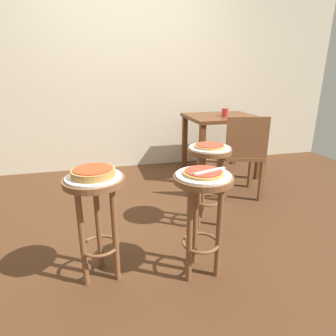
{
  "coord_description": "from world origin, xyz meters",
  "views": [
    {
      "loc": [
        -0.43,
        -2.19,
        1.23
      ],
      "look_at": [
        0.04,
        -0.37,
        0.6
      ],
      "focal_mm": 30.3,
      "sensor_mm": 36.0,
      "label": 1
    }
  ],
  "objects": [
    {
      "name": "dining_table",
      "position": [
        1.08,
        1.01,
        0.61
      ],
      "size": [
        0.83,
        0.74,
        0.74
      ],
      "color": "#5B3319",
      "rests_on": "ground_plane"
    },
    {
      "name": "stool_leftside",
      "position": [
        0.43,
        -0.17,
        0.48
      ],
      "size": [
        0.35,
        0.35,
        0.67
      ],
      "color": "brown",
      "rests_on": "ground_plane"
    },
    {
      "name": "wooden_chair",
      "position": [
        0.99,
        0.28,
        0.47
      ],
      "size": [
        0.48,
        0.48,
        0.85
      ],
      "color": "brown",
      "rests_on": "ground_plane"
    },
    {
      "name": "pizza_server_knife",
      "position": [
        0.19,
        -0.78,
        0.7
      ],
      "size": [
        0.22,
        0.09,
        0.01
      ],
      "primitive_type": "cube",
      "rotation": [
        0.0,
        0.0,
        0.3
      ],
      "color": "silver",
      "rests_on": "pizza_foreground"
    },
    {
      "name": "back_wall",
      "position": [
        0.0,
        1.65,
        1.5
      ],
      "size": [
        6.0,
        0.1,
        3.0
      ],
      "primitive_type": "cube",
      "color": "beige",
      "rests_on": "ground_plane"
    },
    {
      "name": "ground_plane",
      "position": [
        0.0,
        0.0,
        0.0
      ],
      "size": [
        6.0,
        6.0,
        0.0
      ],
      "primitive_type": "plane",
      "color": "#4C2D19"
    },
    {
      "name": "serving_plate_foreground",
      "position": [
        0.16,
        -0.76,
        0.67
      ],
      "size": [
        0.32,
        0.32,
        0.01
      ],
      "primitive_type": "cylinder",
      "color": "white",
      "rests_on": "stool_foreground"
    },
    {
      "name": "cup_near_edge",
      "position": [
        1.08,
        0.93,
        0.79
      ],
      "size": [
        0.08,
        0.08,
        0.1
      ],
      "primitive_type": "cylinder",
      "color": "red",
      "rests_on": "dining_table"
    },
    {
      "name": "serving_plate_leftside",
      "position": [
        0.43,
        -0.17,
        0.67
      ],
      "size": [
        0.33,
        0.33,
        0.01
      ],
      "primitive_type": "cylinder",
      "color": "white",
      "rests_on": "stool_leftside"
    },
    {
      "name": "pizza_middle",
      "position": [
        -0.46,
        -0.63,
        0.7
      ],
      "size": [
        0.25,
        0.25,
        0.05
      ],
      "color": "#B78442",
      "rests_on": "serving_plate_middle"
    },
    {
      "name": "stool_middle",
      "position": [
        -0.46,
        -0.63,
        0.48
      ],
      "size": [
        0.35,
        0.35,
        0.67
      ],
      "color": "brown",
      "rests_on": "ground_plane"
    },
    {
      "name": "stool_foreground",
      "position": [
        0.16,
        -0.76,
        0.48
      ],
      "size": [
        0.35,
        0.35,
        0.67
      ],
      "color": "brown",
      "rests_on": "ground_plane"
    },
    {
      "name": "serving_plate_middle",
      "position": [
        -0.46,
        -0.63,
        0.67
      ],
      "size": [
        0.32,
        0.32,
        0.01
      ],
      "primitive_type": "cylinder",
      "color": "silver",
      "rests_on": "stool_middle"
    },
    {
      "name": "condiment_shaker",
      "position": [
        1.13,
        1.01,
        0.78
      ],
      "size": [
        0.04,
        0.04,
        0.08
      ],
      "primitive_type": "cylinder",
      "color": "white",
      "rests_on": "dining_table"
    },
    {
      "name": "pizza_foreground",
      "position": [
        0.16,
        -0.76,
        0.69
      ],
      "size": [
        0.24,
        0.24,
        0.02
      ],
      "color": "tan",
      "rests_on": "serving_plate_foreground"
    },
    {
      "name": "pizza_leftside",
      "position": [
        0.43,
        -0.17,
        0.69
      ],
      "size": [
        0.25,
        0.25,
        0.02
      ],
      "color": "tan",
      "rests_on": "serving_plate_leftside"
    }
  ]
}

